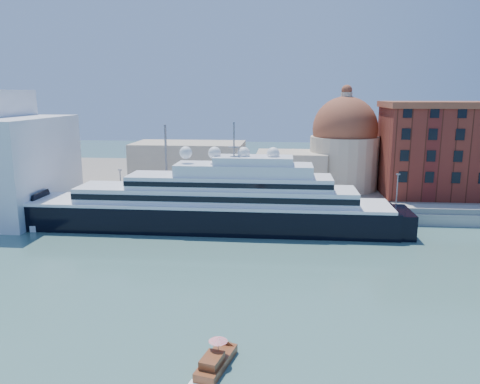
# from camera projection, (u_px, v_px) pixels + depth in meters

# --- Properties ---
(ground) EXTENTS (400.00, 400.00, 0.00)m
(ground) POSITION_uv_depth(u_px,v_px,m) (242.00, 272.00, 72.55)
(ground) COLOR #396360
(ground) RESTS_ON ground
(quay) EXTENTS (180.00, 10.00, 2.50)m
(quay) POSITION_uv_depth(u_px,v_px,m) (256.00, 211.00, 105.41)
(quay) COLOR gray
(quay) RESTS_ON ground
(land) EXTENTS (260.00, 72.00, 2.00)m
(land) POSITION_uv_depth(u_px,v_px,m) (264.00, 179.00, 145.40)
(land) COLOR slate
(land) RESTS_ON ground
(quay_fence) EXTENTS (180.00, 0.10, 1.20)m
(quay_fence) POSITION_uv_depth(u_px,v_px,m) (254.00, 207.00, 100.65)
(quay_fence) COLOR slate
(quay_fence) RESTS_ON quay
(superyacht) EXTENTS (84.95, 11.78, 25.39)m
(superyacht) POSITION_uv_depth(u_px,v_px,m) (195.00, 208.00, 95.15)
(superyacht) COLOR black
(superyacht) RESTS_ON ground
(service_barge) EXTENTS (11.51, 6.47, 2.46)m
(service_barge) POSITION_uv_depth(u_px,v_px,m) (61.00, 225.00, 95.72)
(service_barge) COLOR white
(service_barge) RESTS_ON ground
(water_taxi) EXTENTS (3.74, 6.96, 3.15)m
(water_taxi) POSITION_uv_depth(u_px,v_px,m) (216.00, 361.00, 47.08)
(water_taxi) COLOR brown
(water_taxi) RESTS_ON ground
(warehouse) EXTENTS (43.00, 19.00, 23.25)m
(warehouse) POSITION_uv_depth(u_px,v_px,m) (470.00, 149.00, 115.52)
(warehouse) COLOR maroon
(warehouse) RESTS_ON land
(church) EXTENTS (66.00, 18.00, 25.50)m
(church) POSITION_uv_depth(u_px,v_px,m) (285.00, 155.00, 125.93)
(church) COLOR beige
(church) RESTS_ON land
(lamp_posts) EXTENTS (120.80, 2.40, 18.00)m
(lamp_posts) POSITION_uv_depth(u_px,v_px,m) (198.00, 174.00, 103.13)
(lamp_posts) COLOR slate
(lamp_posts) RESTS_ON quay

